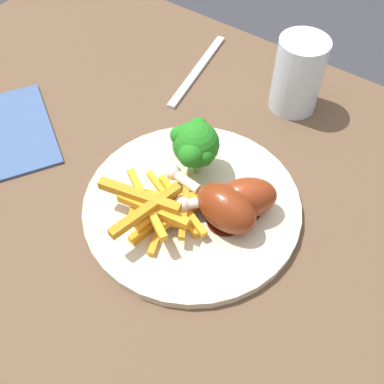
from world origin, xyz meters
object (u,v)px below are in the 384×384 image
(broccoli_floret_front, at_px, (196,145))
(carrot_fries_pile, at_px, (163,208))
(chicken_drumstick_near, at_px, (243,197))
(chicken_drumstick_far, at_px, (223,206))
(dinner_plate, at_px, (192,205))
(fork, at_px, (198,70))
(dining_table, at_px, (163,227))
(water_glass, at_px, (298,75))

(broccoli_floret_front, height_order, carrot_fries_pile, broccoli_floret_front)
(chicken_drumstick_near, xyz_separation_m, chicken_drumstick_far, (-0.01, -0.02, 0.00))
(dinner_plate, bearing_deg, fork, 123.98)
(dining_table, height_order, fork, fork)
(fork, relative_size, water_glass, 1.77)
(dining_table, height_order, chicken_drumstick_far, chicken_drumstick_far)
(dining_table, xyz_separation_m, broccoli_floret_front, (0.05, 0.02, 0.19))
(fork, bearing_deg, dining_table, -169.65)
(broccoli_floret_front, distance_m, carrot_fries_pile, 0.09)
(broccoli_floret_front, xyz_separation_m, fork, (-0.12, 0.18, -0.05))
(fork, bearing_deg, carrot_fries_pile, -163.30)
(broccoli_floret_front, xyz_separation_m, chicken_drumstick_near, (0.08, -0.02, -0.02))
(fork, bearing_deg, broccoli_floret_front, -155.98)
(broccoli_floret_front, distance_m, chicken_drumstick_far, 0.08)
(dining_table, bearing_deg, broccoli_floret_front, 22.75)
(dining_table, distance_m, fork, 0.25)
(broccoli_floret_front, relative_size, water_glass, 0.68)
(broccoli_floret_front, distance_m, fork, 0.22)
(broccoli_floret_front, bearing_deg, chicken_drumstick_far, -32.82)
(chicken_drumstick_far, bearing_deg, dining_table, 167.94)
(chicken_drumstick_far, xyz_separation_m, fork, (-0.19, 0.22, -0.03))
(chicken_drumstick_far, bearing_deg, dinner_plate, -178.84)
(dining_table, xyz_separation_m, chicken_drumstick_near, (0.13, 0.00, 0.17))
(chicken_drumstick_near, xyz_separation_m, water_glass, (-0.05, 0.21, 0.02))
(dinner_plate, bearing_deg, dining_table, 160.72)
(carrot_fries_pile, relative_size, chicken_drumstick_near, 1.23)
(water_glass, bearing_deg, broccoli_floret_front, -100.07)
(dining_table, bearing_deg, dinner_plate, -19.28)
(dining_table, bearing_deg, water_glass, 69.12)
(dining_table, bearing_deg, fork, 111.24)
(broccoli_floret_front, xyz_separation_m, chicken_drumstick_far, (0.07, -0.04, -0.02))
(dining_table, distance_m, broccoli_floret_front, 0.20)
(dinner_plate, relative_size, broccoli_floret_front, 3.59)
(carrot_fries_pile, bearing_deg, water_glass, 85.42)
(carrot_fries_pile, xyz_separation_m, water_glass, (0.02, 0.27, 0.02))
(chicken_drumstick_near, bearing_deg, chicken_drumstick_far, -113.63)
(broccoli_floret_front, bearing_deg, water_glass, 79.93)
(carrot_fries_pile, relative_size, water_glass, 1.21)
(fork, xyz_separation_m, water_glass, (0.16, 0.02, 0.05))
(dinner_plate, xyz_separation_m, broccoli_floret_front, (-0.03, 0.04, 0.05))
(chicken_drumstick_near, bearing_deg, fork, 136.05)
(dining_table, height_order, water_glass, water_glass)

